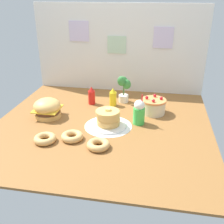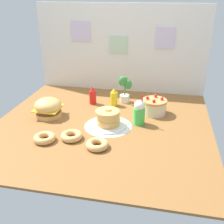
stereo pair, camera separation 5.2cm
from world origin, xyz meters
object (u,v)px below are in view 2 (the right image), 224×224
burger (48,108)px  ketchup_bottle (93,96)px  pancake_stack (108,119)px  donut_pink_glaze (45,138)px  layer_cake (154,106)px  donut_vanilla (97,144)px  mustard_bottle (114,97)px  donut_chocolate (72,136)px  cream_soda_cup (139,112)px  potted_plant (125,88)px

burger → ketchup_bottle: (0.36, 0.41, 0.00)m
pancake_stack → donut_pink_glaze: 0.61m
pancake_stack → burger: bearing=171.5°
pancake_stack → layer_cake: bearing=42.7°
donut_vanilla → burger: bearing=142.8°
pancake_stack → mustard_bottle: bearing=94.9°
donut_pink_glaze → donut_chocolate: size_ratio=1.00×
burger → layer_cake: burger is taller
layer_cake → donut_pink_glaze: layer_cake is taller
burger → pancake_stack: bearing=-8.5°
burger → donut_pink_glaze: burger is taller
burger → cream_soda_cup: 0.93m
cream_soda_cup → donut_vanilla: (-0.29, -0.50, -0.09)m
burger → potted_plant: potted_plant is taller
cream_soda_cup → donut_chocolate: 0.69m
mustard_bottle → potted_plant: 0.18m
burger → potted_plant: 0.89m
donut_pink_glaze → potted_plant: potted_plant is taller
burger → mustard_bottle: (0.61, 0.41, 0.00)m
layer_cake → potted_plant: size_ratio=0.82×
layer_cake → donut_pink_glaze: bearing=-139.6°
donut_chocolate → donut_vanilla: 0.27m
mustard_bottle → cream_soda_cup: 0.52m
layer_cake → cream_soda_cup: bearing=-115.6°
donut_chocolate → ketchup_bottle: bearing=91.9°
donut_vanilla → cream_soda_cup: bearing=60.0°
cream_soda_cup → pancake_stack: bearing=-158.7°
burger → cream_soda_cup: (0.93, 0.01, 0.03)m
mustard_bottle → cream_soda_cup: (0.33, -0.40, 0.03)m
burger → cream_soda_cup: size_ratio=0.88×
layer_cake → donut_vanilla: (-0.42, -0.77, -0.05)m
donut_pink_glaze → burger: bearing=109.7°
donut_vanilla → potted_plant: (0.07, 1.03, 0.14)m
pancake_stack → donut_chocolate: pancake_stack is taller
cream_soda_cup → potted_plant: (-0.22, 0.53, 0.05)m
ketchup_bottle → mustard_bottle: size_ratio=1.00×
pancake_stack → donut_vanilla: (-0.01, -0.39, -0.05)m
layer_cake → potted_plant: 0.44m
donut_pink_glaze → donut_vanilla: (0.47, -0.01, 0.00)m
donut_pink_glaze → donut_chocolate: (0.22, 0.08, 0.00)m
burger → layer_cake: size_ratio=1.06×
layer_cake → burger: bearing=-165.1°
burger → donut_chocolate: 0.56m
layer_cake → mustard_bottle: size_ratio=1.25×
cream_soda_cup → potted_plant: potted_plant is taller
pancake_stack → mustard_bottle: (-0.04, 0.51, 0.02)m
burger → donut_chocolate: (0.39, -0.40, -0.06)m
ketchup_bottle → potted_plant: 0.38m
donut_chocolate → donut_vanilla: bearing=-19.8°
burger → pancake_stack: (0.65, -0.10, -0.02)m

